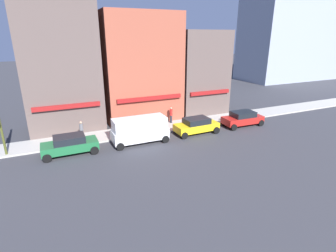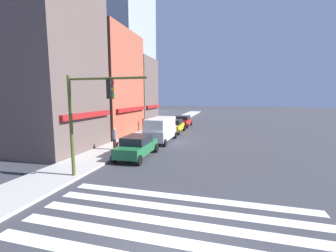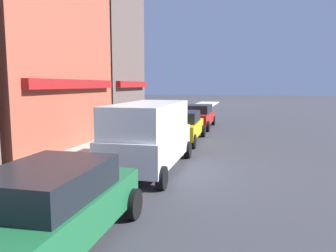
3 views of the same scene
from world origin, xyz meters
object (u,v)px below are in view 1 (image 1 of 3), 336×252
Objects in this scene: pedestrian_grey_coat at (82,130)px; fire_hydrant at (70,140)px; sedan_green at (70,144)px; sedan_red at (243,118)px; sedan_yellow at (196,125)px; pedestrian_red_jacket at (171,115)px; van_white at (140,129)px.

fire_hydrant is at bearing 170.65° from pedestrian_grey_coat.
pedestrian_grey_coat reaches higher than sedan_green.
sedan_red is at bearing -0.67° from sedan_green.
pedestrian_red_jacket is (-1.10, 3.65, 0.23)m from sedan_yellow.
fire_hydrant is (-1.07, -0.76, -0.46)m from pedestrian_grey_coat.
sedan_yellow is at bearing -8.24° from fire_hydrant.
sedan_yellow is at bearing -0.67° from sedan_green.
sedan_red is at bearing 0.06° from van_white.
van_white reaches higher than fire_hydrant.
pedestrian_grey_coat is at bearing 35.53° from fire_hydrant.
sedan_yellow is at bearing 132.24° from pedestrian_red_jacket.
sedan_red is at bearing -1.59° from sedan_yellow.
fire_hydrant is (0.16, 1.70, -0.23)m from sedan_green.
pedestrian_grey_coat reaches higher than fire_hydrant.
sedan_red reaches higher than fire_hydrant.
van_white is at bearing -16.19° from fire_hydrant.
sedan_green is at bearing 44.13° from pedestrian_red_jacket.
pedestrian_grey_coat is (-4.79, 2.46, -0.21)m from van_white.
sedan_green is 11.89m from sedan_yellow.
sedan_green is at bearing -161.40° from pedestrian_grey_coat.
van_white is 5.39m from pedestrian_grey_coat.
sedan_red is at bearing 177.23° from pedestrian_red_jacket.
van_white is at bearing -178.52° from sedan_red.
pedestrian_grey_coat is (-16.38, 2.46, 0.23)m from sedan_red.
sedan_yellow is 5.28× the size of fire_hydrant.
sedan_green is 0.99× the size of sedan_yellow.
sedan_yellow is 5.71m from sedan_red.
fire_hydrant is at bearing 35.84° from pedestrian_red_jacket.
sedan_green is 5.25× the size of fire_hydrant.
sedan_red is 16.56m from pedestrian_grey_coat.
sedan_red is 7.74m from pedestrian_red_jacket.
sedan_green is 11.39m from pedestrian_red_jacket.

